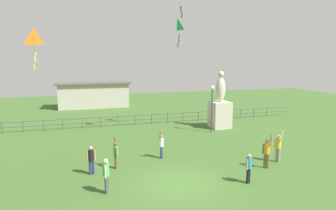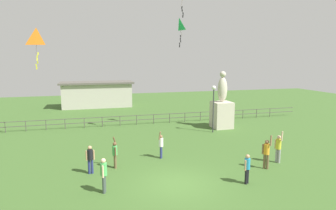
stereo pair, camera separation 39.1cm
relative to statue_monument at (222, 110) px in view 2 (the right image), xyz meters
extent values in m
plane|color=#3D6028|center=(-7.59, -10.71, -1.71)|extent=(80.00, 80.00, 0.00)
cube|color=beige|center=(0.00, 0.00, -0.49)|extent=(1.72, 1.72, 2.44)
ellipsoid|color=beige|center=(0.00, 0.00, 1.87)|extent=(0.90, 0.76, 2.29)
sphere|color=beige|center=(0.00, 0.00, 3.27)|extent=(0.56, 0.56, 0.56)
cylinder|color=#38383D|center=(-1.48, -1.38, 0.18)|extent=(0.10, 0.10, 3.77)
sphere|color=white|center=(-1.48, -1.38, 2.21)|extent=(0.36, 0.36, 0.36)
cylinder|color=#3F4C47|center=(-11.26, -10.75, -1.27)|extent=(0.15, 0.15, 0.87)
cylinder|color=#3F4C47|center=(-11.22, -10.59, -1.27)|extent=(0.15, 0.15, 0.87)
cylinder|color=#4CB259|center=(-11.24, -10.67, -0.53)|extent=(0.32, 0.32, 0.61)
sphere|color=beige|center=(-11.24, -10.67, -0.11)|extent=(0.23, 0.23, 0.23)
cylinder|color=beige|center=(-11.29, -10.87, -0.57)|extent=(0.10, 0.10, 0.58)
cylinder|color=beige|center=(-11.19, -10.46, -0.57)|extent=(0.10, 0.10, 0.58)
cylinder|color=navy|center=(-11.93, -8.11, -1.30)|extent=(0.14, 0.14, 0.82)
cylinder|color=navy|center=(-11.77, -8.10, -1.30)|extent=(0.14, 0.14, 0.82)
cylinder|color=black|center=(-11.85, -8.10, -0.60)|extent=(0.30, 0.30, 0.58)
sphere|color=tan|center=(-11.85, -8.10, -0.20)|extent=(0.22, 0.22, 0.22)
cylinder|color=tan|center=(-12.05, -8.12, -0.64)|extent=(0.09, 0.09, 0.55)
cylinder|color=tan|center=(-11.65, -8.09, -0.64)|extent=(0.09, 0.09, 0.55)
cylinder|color=brown|center=(-1.92, -10.09, -1.27)|extent=(0.15, 0.15, 0.88)
cylinder|color=brown|center=(-2.04, -9.98, -1.27)|extent=(0.15, 0.15, 0.88)
cylinder|color=orange|center=(-1.98, -10.04, -0.52)|extent=(0.32, 0.32, 0.62)
sphere|color=#8C6647|center=(-1.98, -10.04, -0.09)|extent=(0.24, 0.24, 0.24)
cylinder|color=#8C6647|center=(-1.86, -10.22, 0.03)|extent=(0.20, 0.20, 0.60)
cylinder|color=#8C6647|center=(-2.14, -9.89, -0.55)|extent=(0.10, 0.10, 0.59)
cylinder|color=navy|center=(-7.47, -6.72, -1.32)|extent=(0.13, 0.13, 0.78)
cylinder|color=navy|center=(-7.41, -6.58, -1.32)|extent=(0.13, 0.13, 0.78)
cylinder|color=white|center=(-7.44, -6.65, -0.66)|extent=(0.28, 0.28, 0.55)
sphere|color=#8C6647|center=(-7.44, -6.65, -0.28)|extent=(0.21, 0.21, 0.21)
cylinder|color=#8C6647|center=(-7.56, -6.80, -0.17)|extent=(0.18, 0.14, 0.53)
cylinder|color=#8C6647|center=(-7.36, -6.47, -0.69)|extent=(0.09, 0.09, 0.52)
cylinder|color=brown|center=(-10.46, -7.53, -1.31)|extent=(0.14, 0.14, 0.80)
cylinder|color=brown|center=(-10.45, -7.69, -1.31)|extent=(0.14, 0.14, 0.80)
cylinder|color=#4CB259|center=(-10.46, -7.61, -0.63)|extent=(0.29, 0.29, 0.56)
sphere|color=brown|center=(-10.46, -7.61, -0.24)|extent=(0.21, 0.21, 0.21)
cylinder|color=brown|center=(-10.43, -7.41, -0.13)|extent=(0.24, 0.11, 0.54)
cylinder|color=brown|center=(-10.44, -7.80, -0.66)|extent=(0.09, 0.09, 0.53)
cylinder|color=#99999E|center=(-0.63, -9.41, -1.27)|extent=(0.15, 0.15, 0.87)
cylinder|color=#99999E|center=(-0.70, -9.25, -1.27)|extent=(0.15, 0.15, 0.87)
cylinder|color=gold|center=(-0.67, -9.33, -0.52)|extent=(0.32, 0.32, 0.62)
sphere|color=beige|center=(-0.67, -9.33, -0.10)|extent=(0.23, 0.23, 0.23)
cylinder|color=beige|center=(-0.63, -9.55, 0.02)|extent=(0.19, 0.16, 0.59)
cylinder|color=beige|center=(-0.76, -9.14, -0.56)|extent=(0.10, 0.10, 0.59)
cylinder|color=black|center=(-4.06, -11.53, -1.31)|extent=(0.13, 0.13, 0.79)
cylinder|color=black|center=(-4.19, -11.61, -1.31)|extent=(0.13, 0.13, 0.79)
cylinder|color=#268CBF|center=(-4.13, -11.57, -0.64)|extent=(0.29, 0.29, 0.56)
sphere|color=tan|center=(-4.13, -11.57, -0.25)|extent=(0.21, 0.21, 0.21)
cylinder|color=tan|center=(-3.96, -11.47, -0.67)|extent=(0.09, 0.09, 0.53)
cylinder|color=tan|center=(-4.29, -11.67, -0.67)|extent=(0.09, 0.09, 0.53)
pyramid|color=#1EB759|center=(-3.96, 0.78, 7.65)|extent=(0.59, 0.87, 1.05)
cylinder|color=#4C381E|center=(-3.80, 0.84, 7.13)|extent=(0.33, 0.13, 1.05)
cube|color=black|center=(-3.80, 0.84, 6.64)|extent=(0.09, 0.04, 0.20)
cube|color=black|center=(-3.81, 0.83, 6.42)|extent=(0.10, 0.05, 0.20)
cube|color=black|center=(-3.78, 0.85, 6.20)|extent=(0.10, 0.02, 0.21)
cube|color=black|center=(-3.89, 0.79, 5.98)|extent=(0.08, 0.04, 0.20)
cube|color=black|center=(-3.89, 0.79, 5.76)|extent=(0.11, 0.03, 0.21)
pyramid|color=orange|center=(-15.44, 0.08, 6.30)|extent=(1.11, 0.58, 1.30)
cylinder|color=#4C381E|center=(-15.47, -0.11, 5.65)|extent=(0.09, 0.39, 1.30)
cube|color=yellow|center=(-15.40, -0.07, 5.05)|extent=(0.09, 0.03, 0.20)
cube|color=yellow|center=(-15.47, -0.11, 4.83)|extent=(0.11, 0.02, 0.21)
cube|color=yellow|center=(-15.49, -0.11, 4.61)|extent=(0.11, 0.05, 0.21)
cube|color=yellow|center=(-15.46, -0.10, 4.39)|extent=(0.11, 0.05, 0.21)
cube|color=yellow|center=(-15.57, -0.16, 4.17)|extent=(0.11, 0.03, 0.21)
cube|color=yellow|center=(-15.55, -0.14, 3.95)|extent=(0.11, 0.02, 0.21)
cube|color=black|center=(-4.51, -1.71, 8.62)|extent=(0.09, 0.05, 0.20)
cube|color=black|center=(-4.48, -1.70, 8.40)|extent=(0.11, 0.03, 0.21)
cube|color=black|center=(-4.39, -1.66, 8.18)|extent=(0.09, 0.02, 0.20)
cube|color=black|center=(-4.41, -1.66, 7.96)|extent=(0.10, 0.04, 0.21)
cylinder|color=#4C4742|center=(-18.99, 3.29, -1.23)|extent=(0.06, 0.06, 0.95)
cylinder|color=#4C4742|center=(-17.35, 3.29, -1.23)|extent=(0.06, 0.06, 0.95)
cylinder|color=#4C4742|center=(-15.68, 3.29, -1.23)|extent=(0.06, 0.06, 0.95)
cylinder|color=#4C4742|center=(-14.05, 3.29, -1.23)|extent=(0.06, 0.06, 0.95)
cylinder|color=#4C4742|center=(-12.36, 3.29, -1.23)|extent=(0.06, 0.06, 0.95)
cylinder|color=#4C4742|center=(-10.72, 3.29, -1.23)|extent=(0.06, 0.06, 0.95)
cylinder|color=#4C4742|center=(-9.06, 3.29, -1.23)|extent=(0.06, 0.06, 0.95)
cylinder|color=#4C4742|center=(-7.44, 3.29, -1.23)|extent=(0.06, 0.06, 0.95)
cylinder|color=#4C4742|center=(-5.75, 3.29, -1.23)|extent=(0.06, 0.06, 0.95)
cylinder|color=#4C4742|center=(-4.11, 3.29, -1.23)|extent=(0.06, 0.06, 0.95)
cylinder|color=#4C4742|center=(-2.49, 3.29, -1.23)|extent=(0.06, 0.06, 0.95)
cylinder|color=#4C4742|center=(-0.80, 3.29, -1.23)|extent=(0.06, 0.06, 0.95)
cylinder|color=#4C4742|center=(0.85, 3.29, -1.23)|extent=(0.06, 0.06, 0.95)
cylinder|color=#4C4742|center=(2.46, 3.29, -1.23)|extent=(0.06, 0.06, 0.95)
cylinder|color=#4C4742|center=(4.11, 3.29, -1.23)|extent=(0.06, 0.06, 0.95)
cylinder|color=#4C4742|center=(5.77, 3.29, -1.23)|extent=(0.06, 0.06, 0.95)
cylinder|color=#4C4742|center=(7.44, 3.29, -1.23)|extent=(0.06, 0.06, 0.95)
cube|color=#4C4742|center=(-7.59, 3.29, -0.80)|extent=(36.00, 0.05, 0.05)
cube|color=#4C4742|center=(-7.59, 3.29, -1.23)|extent=(36.00, 0.05, 0.05)
cube|color=#B7B2A3|center=(-10.82, 15.29, -0.15)|extent=(8.87, 3.19, 3.12)
cube|color=#59544C|center=(-10.82, 15.29, 1.53)|extent=(9.47, 3.79, 0.24)
camera|label=1|loc=(-12.07, -23.88, 4.62)|focal=30.74mm
camera|label=2|loc=(-11.69, -23.98, 4.62)|focal=30.74mm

